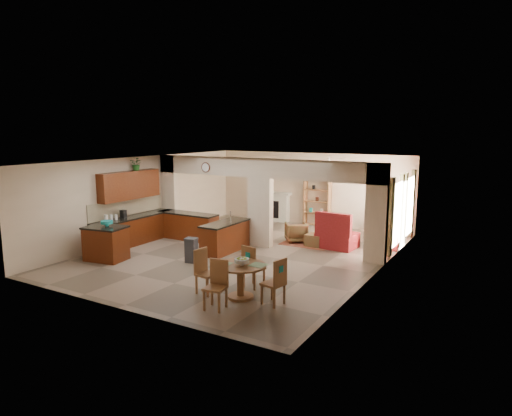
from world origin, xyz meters
The scene contains 39 objects.
floor centered at (0.00, 0.00, 0.00)m, with size 10.00×10.00×0.00m, color #7D6A56.
ceiling centered at (0.00, 0.00, 2.80)m, with size 10.00×10.00×0.00m, color white.
wall_back centered at (0.00, 5.00, 1.40)m, with size 8.00×8.00×0.00m, color beige.
wall_front centered at (0.00, -5.00, 1.40)m, with size 8.00×8.00×0.00m, color beige.
wall_left centered at (-4.00, 0.00, 1.40)m, with size 10.00×10.00×0.00m, color beige.
wall_right centered at (4.00, 0.00, 1.40)m, with size 10.00×10.00×0.00m, color beige.
partition_left_pier centered at (-3.70, 1.00, 1.40)m, with size 0.60×0.25×2.80m, color beige.
partition_center_pier centered at (0.00, 1.00, 1.10)m, with size 0.80×0.25×2.20m, color beige.
partition_right_pier centered at (3.70, 1.00, 1.40)m, with size 0.60×0.25×2.80m, color beige.
partition_header centered at (0.00, 1.00, 2.50)m, with size 8.00×0.25×0.60m, color beige.
kitchen_counter centered at (-3.26, -0.25, 0.46)m, with size 2.52×3.29×1.48m.
upper_cabinets centered at (-3.82, -0.80, 1.92)m, with size 0.35×2.40×0.90m, color #401307.
peninsula centered at (-0.60, -0.11, 0.46)m, with size 0.70×1.85×0.91m.
wall_clock centered at (-2.00, 0.85, 2.45)m, with size 0.34×0.34×0.03m, color #4F261A.
rug centered at (1.20, 2.10, 0.01)m, with size 1.60×1.30×0.01m, color brown.
fireplace centered at (-1.60, 4.83, 0.61)m, with size 1.60×0.35×1.20m.
shelving_unit centered at (0.35, 4.82, 0.90)m, with size 1.00×0.32×1.80m, color olive.
window_a centered at (3.97, 2.30, 1.20)m, with size 0.02×0.90×1.90m, color white.
window_b centered at (3.97, 4.00, 1.20)m, with size 0.02×0.90×1.90m, color white.
glazed_door centered at (3.97, 3.15, 1.05)m, with size 0.02×0.70×2.10m, color white.
drape_a_left centered at (3.93, 1.70, 1.20)m, with size 0.10×0.28×2.30m, color #42241A.
drape_a_right centered at (3.93, 2.90, 1.20)m, with size 0.10×0.28×2.30m, color #42241A.
drape_b_left centered at (3.93, 3.40, 1.20)m, with size 0.10×0.28×2.30m, color #42241A.
drape_b_right centered at (3.93, 4.60, 1.20)m, with size 0.10×0.28×2.30m, color #42241A.
ceiling_fan centered at (1.50, 3.00, 2.56)m, with size 1.00×1.00×0.10m, color white.
kitchen_island centered at (-3.01, -2.61, 0.49)m, with size 1.24×0.97×0.98m.
teal_bowl centered at (-3.01, -2.53, 1.06)m, with size 0.33×0.33×0.16m, color teal.
trash_can centered at (-0.76, -1.56, 0.32)m, with size 0.30×0.26×0.64m, color #2C2C2E.
dining_table centered at (1.90, -3.21, 0.51)m, with size 1.13×1.13×0.77m.
fruit_bowl centered at (1.96, -3.25, 0.85)m, with size 0.32×0.32×0.17m, color #74A222.
sofa centered at (3.30, 3.60, 0.37)m, with size 0.99×2.53×0.74m, color maroon.
chaise centered at (2.19, 2.07, 0.23)m, with size 1.17×0.96×0.47m, color maroon.
armchair centered at (0.76, 2.09, 0.32)m, with size 0.68×0.70×0.64m, color maroon.
ottoman centered at (1.52, 1.87, 0.19)m, with size 0.53×0.53×0.39m, color maroon.
plant centered at (-3.82, -0.45, 2.58)m, with size 0.38×0.33×0.43m, color #195115.
chair_north centered at (1.78, -2.52, 0.55)m, with size 0.49×0.49×1.02m.
chair_east centered at (2.78, -3.18, 0.55)m, with size 0.49×0.49×1.02m.
chair_south centered at (1.77, -3.92, 0.55)m, with size 0.47×0.47×1.02m.
chair_west centered at (1.01, -3.34, 0.55)m, with size 0.47×0.47×1.02m.
Camera 1 is at (7.04, -11.36, 3.68)m, focal length 32.00 mm.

